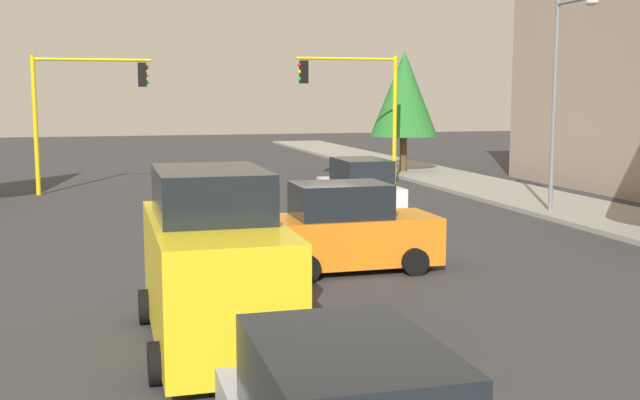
{
  "coord_description": "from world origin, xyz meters",
  "views": [
    {
      "loc": [
        18.51,
        -4.85,
        3.91
      ],
      "look_at": [
        -0.96,
        0.49,
        1.2
      ],
      "focal_mm": 43.79,
      "sensor_mm": 36.0,
      "label": 1
    }
  ],
  "objects_px": {
    "tree_roadside_far": "(404,94)",
    "delivery_van_yellow": "(214,265)",
    "traffic_signal_far_left": "(356,94)",
    "car_white": "(359,193)",
    "street_lamp_curbside": "(562,82)",
    "car_orange": "(347,230)",
    "traffic_signal_far_right": "(83,96)"
  },
  "relations": [
    {
      "from": "traffic_signal_far_right",
      "to": "car_orange",
      "type": "relative_size",
      "value": 1.38
    },
    {
      "from": "tree_roadside_far",
      "to": "car_white",
      "type": "bearing_deg",
      "value": -26.52
    },
    {
      "from": "tree_roadside_far",
      "to": "delivery_van_yellow",
      "type": "bearing_deg",
      "value": -27.52
    },
    {
      "from": "street_lamp_curbside",
      "to": "tree_roadside_far",
      "type": "distance_m",
      "value": 14.4
    },
    {
      "from": "traffic_signal_far_left",
      "to": "street_lamp_curbside",
      "type": "relative_size",
      "value": 0.8
    },
    {
      "from": "street_lamp_curbside",
      "to": "delivery_van_yellow",
      "type": "relative_size",
      "value": 1.46
    },
    {
      "from": "street_lamp_curbside",
      "to": "car_orange",
      "type": "relative_size",
      "value": 1.76
    },
    {
      "from": "car_white",
      "to": "traffic_signal_far_right",
      "type": "bearing_deg",
      "value": -138.86
    },
    {
      "from": "street_lamp_curbside",
      "to": "tree_roadside_far",
      "type": "bearing_deg",
      "value": 178.81
    },
    {
      "from": "street_lamp_curbside",
      "to": "car_orange",
      "type": "xyz_separation_m",
      "value": [
        5.61,
        -8.9,
        -3.45
      ]
    },
    {
      "from": "traffic_signal_far_left",
      "to": "car_orange",
      "type": "bearing_deg",
      "value": -18.62
    },
    {
      "from": "traffic_signal_far_left",
      "to": "tree_roadside_far",
      "type": "height_order",
      "value": "tree_roadside_far"
    },
    {
      "from": "tree_roadside_far",
      "to": "car_white",
      "type": "xyz_separation_m",
      "value": [
        13.59,
        -6.78,
        -3.09
      ]
    },
    {
      "from": "traffic_signal_far_left",
      "to": "delivery_van_yellow",
      "type": "height_order",
      "value": "traffic_signal_far_left"
    },
    {
      "from": "traffic_signal_far_left",
      "to": "car_white",
      "type": "bearing_deg",
      "value": -17.22
    },
    {
      "from": "tree_roadside_far",
      "to": "delivery_van_yellow",
      "type": "xyz_separation_m",
      "value": [
        24.56,
        -12.8,
        -2.7
      ]
    },
    {
      "from": "traffic_signal_far_right",
      "to": "delivery_van_yellow",
      "type": "xyz_separation_m",
      "value": [
        20.56,
        2.37,
        -2.6
      ]
    },
    {
      "from": "traffic_signal_far_right",
      "to": "car_orange",
      "type": "distance_m",
      "value": 17.33
    },
    {
      "from": "traffic_signal_far_right",
      "to": "tree_roadside_far",
      "type": "distance_m",
      "value": 15.68
    },
    {
      "from": "car_orange",
      "to": "tree_roadside_far",
      "type": "bearing_deg",
      "value": 155.3
    },
    {
      "from": "car_white",
      "to": "traffic_signal_far_left",
      "type": "bearing_deg",
      "value": 162.78
    },
    {
      "from": "traffic_signal_far_right",
      "to": "delivery_van_yellow",
      "type": "distance_m",
      "value": 20.86
    },
    {
      "from": "car_orange",
      "to": "car_white",
      "type": "xyz_separation_m",
      "value": [
        -6.41,
        2.42,
        -0.0
      ]
    },
    {
      "from": "car_orange",
      "to": "traffic_signal_far_right",
      "type": "bearing_deg",
      "value": -159.56
    },
    {
      "from": "car_white",
      "to": "car_orange",
      "type": "bearing_deg",
      "value": -20.67
    },
    {
      "from": "tree_roadside_far",
      "to": "car_white",
      "type": "relative_size",
      "value": 1.46
    },
    {
      "from": "delivery_van_yellow",
      "to": "car_white",
      "type": "relative_size",
      "value": 1.15
    },
    {
      "from": "traffic_signal_far_left",
      "to": "delivery_van_yellow",
      "type": "relative_size",
      "value": 1.17
    },
    {
      "from": "tree_roadside_far",
      "to": "car_white",
      "type": "height_order",
      "value": "tree_roadside_far"
    },
    {
      "from": "traffic_signal_far_right",
      "to": "street_lamp_curbside",
      "type": "bearing_deg",
      "value": 55.05
    },
    {
      "from": "tree_roadside_far",
      "to": "delivery_van_yellow",
      "type": "height_order",
      "value": "tree_roadside_far"
    },
    {
      "from": "traffic_signal_far_left",
      "to": "street_lamp_curbside",
      "type": "distance_m",
      "value": 10.97
    }
  ]
}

